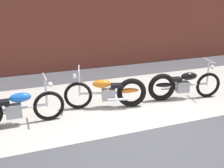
{
  "coord_description": "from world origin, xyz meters",
  "views": [
    {
      "loc": [
        -2.45,
        -4.45,
        2.73
      ],
      "look_at": [
        -0.39,
        0.95,
        0.75
      ],
      "focal_mm": 43.93,
      "sensor_mm": 36.0,
      "label": 1
    }
  ],
  "objects": [
    {
      "name": "sidewalk_slab",
      "position": [
        0.0,
        1.75,
        0.0
      ],
      "size": [
        36.0,
        3.5,
        0.01
      ],
      "primitive_type": "cube",
      "color": "#B2ADA3",
      "rests_on": "ground"
    },
    {
      "name": "motorcycle_black",
      "position": [
        1.61,
        1.22,
        0.4
      ],
      "size": [
        1.99,
        0.68,
        1.03
      ],
      "rotation": [
        0.0,
        0.0,
        -0.18
      ],
      "color": "black",
      "rests_on": "ground"
    },
    {
      "name": "motorcycle_orange",
      "position": [
        -0.25,
        1.35,
        0.4
      ],
      "size": [
        1.96,
        0.77,
        1.03
      ],
      "rotation": [
        0.0,
        0.0,
        2.88
      ],
      "color": "black",
      "rests_on": "ground"
    },
    {
      "name": "motorcycle_blue",
      "position": [
        -2.58,
        1.18,
        0.4
      ],
      "size": [
        2.01,
        0.58,
        1.03
      ],
      "rotation": [
        0.0,
        0.0,
        0.0
      ],
      "color": "black",
      "rests_on": "ground"
    },
    {
      "name": "ground_plane",
      "position": [
        0.0,
        0.0,
        0.0
      ],
      "size": [
        80.0,
        80.0,
        0.0
      ],
      "primitive_type": "plane",
      "color": "#47474C"
    }
  ]
}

